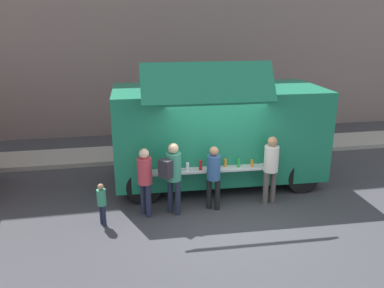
# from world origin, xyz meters

# --- Properties ---
(ground_plane) EXTENTS (60.00, 60.00, 0.00)m
(ground_plane) POSITION_xyz_m (0.00, 0.00, 0.00)
(ground_plane) COLOR #38383D
(curb_strip) EXTENTS (28.00, 1.60, 0.15)m
(curb_strip) POSITION_xyz_m (-3.67, 4.63, 0.07)
(curb_strip) COLOR #9E998E
(curb_strip) RESTS_ON ground
(food_truck_main) EXTENTS (5.71, 3.13, 3.54)m
(food_truck_main) POSITION_xyz_m (0.33, 2.00, 1.49)
(food_truck_main) COLOR #197351
(food_truck_main) RESTS_ON ground
(trash_bin) EXTENTS (0.60, 0.60, 0.93)m
(trash_bin) POSITION_xyz_m (3.86, 4.33, 0.46)
(trash_bin) COLOR #2E6236
(trash_bin) RESTS_ON ground
(customer_front_ordering) EXTENTS (0.33, 0.33, 1.62)m
(customer_front_ordering) POSITION_xyz_m (-0.18, 0.36, 0.97)
(customer_front_ordering) COLOR black
(customer_front_ordering) RESTS_ON ground
(customer_mid_with_backpack) EXTENTS (0.56, 0.53, 1.77)m
(customer_mid_with_backpack) POSITION_xyz_m (-1.18, 0.30, 1.09)
(customer_mid_with_backpack) COLOR #1C2435
(customer_mid_with_backpack) RESTS_ON ground
(customer_rear_waiting) EXTENTS (0.34, 0.34, 1.67)m
(customer_rear_waiting) POSITION_xyz_m (-1.82, 0.36, 1.00)
(customer_rear_waiting) COLOR #20243B
(customer_rear_waiting) RESTS_ON ground
(customer_extra_browsing) EXTENTS (0.36, 0.36, 1.76)m
(customer_extra_browsing) POSITION_xyz_m (1.30, 0.43, 1.05)
(customer_extra_browsing) COLOR #504945
(customer_extra_browsing) RESTS_ON ground
(child_near_queue) EXTENTS (0.21, 0.21, 1.01)m
(child_near_queue) POSITION_xyz_m (-2.82, 0.07, 0.60)
(child_near_queue) COLOR #1D223B
(child_near_queue) RESTS_ON ground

